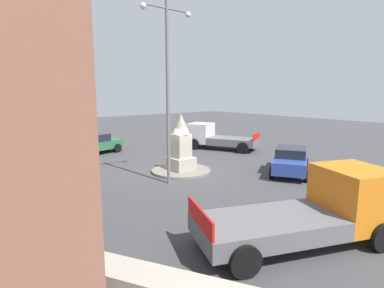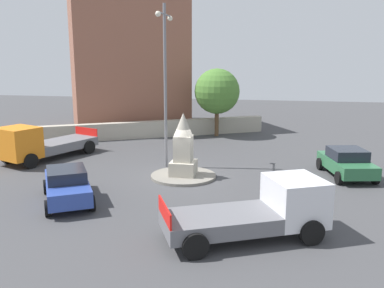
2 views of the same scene
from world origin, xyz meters
name	(u,v)px [view 2 (image 2 of 2)]	position (x,y,z in m)	size (l,w,h in m)	color
ground_plane	(183,177)	(0.00, 0.00, 0.00)	(80.00, 80.00, 0.00)	#424244
traffic_island	(183,176)	(0.00, 0.00, 0.07)	(3.32, 3.32, 0.14)	gray
monument	(183,147)	(0.00, 0.00, 1.56)	(1.26, 1.26, 3.18)	#B2AA99
streetlamp	(165,73)	(-1.80, -1.37, 5.16)	(2.71, 0.28, 8.74)	slate
car_blue_approaching	(67,185)	(4.49, -4.05, 0.75)	(4.39, 3.57, 1.45)	#2D479E
car_green_far_side	(347,162)	(-1.78, 8.16, 0.75)	(4.16, 2.70, 1.45)	#2D6B42
truck_orange_parked_left	(39,144)	(-1.74, -9.08, 1.01)	(6.29, 4.18, 2.18)	orange
truck_white_near_island	(262,210)	(6.43, 4.10, 0.94)	(4.16, 5.78, 1.97)	silver
stone_boundary_wall	(141,130)	(-9.65, -5.36, 0.62)	(19.86, 0.70, 1.25)	#B2AA99
corner_building	(127,57)	(-14.69, -8.16, 5.98)	(9.05, 8.54, 11.97)	#935B47
tree_near_wall	(217,91)	(-11.56, 0.14, 3.45)	(3.44, 3.44, 5.19)	brown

